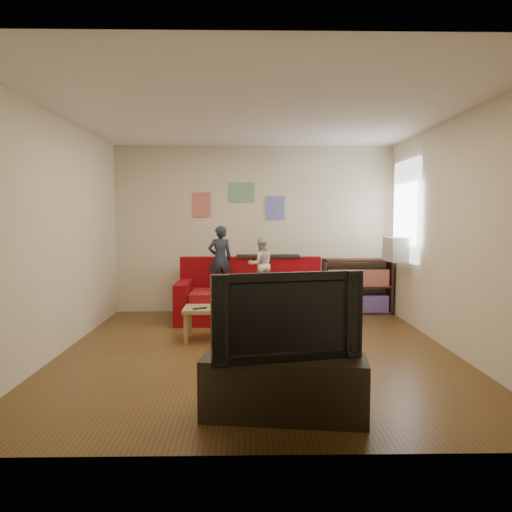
{
  "coord_description": "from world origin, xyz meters",
  "views": [
    {
      "loc": [
        -0.12,
        -5.65,
        1.56
      ],
      "look_at": [
        0.0,
        0.8,
        1.05
      ],
      "focal_mm": 35.0,
      "sensor_mm": 36.0,
      "label": 1
    }
  ],
  "objects_px": {
    "coffee_table": "(221,312)",
    "tv_stand": "(284,388)",
    "file_box": "(337,310)",
    "television": "(284,314)",
    "sofa": "(251,298)",
    "child_a": "(220,259)",
    "bookshelf": "(357,289)",
    "child_b": "(261,264)"
  },
  "relations": [
    {
      "from": "coffee_table",
      "to": "tv_stand",
      "type": "relative_size",
      "value": 0.73
    },
    {
      "from": "file_box",
      "to": "television",
      "type": "distance_m",
      "value": 3.77
    },
    {
      "from": "sofa",
      "to": "child_a",
      "type": "xyz_separation_m",
      "value": [
        -0.45,
        -0.17,
        0.62
      ]
    },
    {
      "from": "sofa",
      "to": "file_box",
      "type": "xyz_separation_m",
      "value": [
        1.29,
        -0.15,
        -0.16
      ]
    },
    {
      "from": "file_box",
      "to": "tv_stand",
      "type": "distance_m",
      "value": 3.71
    },
    {
      "from": "child_a",
      "to": "bookshelf",
      "type": "bearing_deg",
      "value": -177.87
    },
    {
      "from": "child_b",
      "to": "child_a",
      "type": "bearing_deg",
      "value": -16.35
    },
    {
      "from": "child_a",
      "to": "tv_stand",
      "type": "distance_m",
      "value": 3.66
    },
    {
      "from": "sofa",
      "to": "bookshelf",
      "type": "relative_size",
      "value": 1.99
    },
    {
      "from": "bookshelf",
      "to": "television",
      "type": "bearing_deg",
      "value": -109.69
    },
    {
      "from": "coffee_table",
      "to": "bookshelf",
      "type": "bearing_deg",
      "value": 39.02
    },
    {
      "from": "television",
      "to": "tv_stand",
      "type": "bearing_deg",
      "value": 76.76
    },
    {
      "from": "tv_stand",
      "to": "television",
      "type": "distance_m",
      "value": 0.58
    },
    {
      "from": "child_b",
      "to": "file_box",
      "type": "height_order",
      "value": "child_b"
    },
    {
      "from": "child_b",
      "to": "bookshelf",
      "type": "distance_m",
      "value": 1.77
    },
    {
      "from": "child_b",
      "to": "tv_stand",
      "type": "distance_m",
      "value": 3.58
    },
    {
      "from": "coffee_table",
      "to": "sofa",
      "type": "bearing_deg",
      "value": 72.28
    },
    {
      "from": "child_a",
      "to": "child_b",
      "type": "bearing_deg",
      "value": 165.29
    },
    {
      "from": "file_box",
      "to": "coffee_table",
      "type": "bearing_deg",
      "value": -147.23
    },
    {
      "from": "tv_stand",
      "to": "file_box",
      "type": "bearing_deg",
      "value": 81.04
    },
    {
      "from": "coffee_table",
      "to": "tv_stand",
      "type": "height_order",
      "value": "tv_stand"
    },
    {
      "from": "sofa",
      "to": "child_b",
      "type": "bearing_deg",
      "value": -49.81
    },
    {
      "from": "coffee_table",
      "to": "file_box",
      "type": "bearing_deg",
      "value": 32.77
    },
    {
      "from": "coffee_table",
      "to": "tv_stand",
      "type": "bearing_deg",
      "value": -76.02
    },
    {
      "from": "sofa",
      "to": "file_box",
      "type": "distance_m",
      "value": 1.3
    },
    {
      "from": "coffee_table",
      "to": "bookshelf",
      "type": "relative_size",
      "value": 0.84
    },
    {
      "from": "sofa",
      "to": "child_a",
      "type": "distance_m",
      "value": 0.79
    },
    {
      "from": "bookshelf",
      "to": "child_a",
      "type": "bearing_deg",
      "value": -163.16
    },
    {
      "from": "child_a",
      "to": "child_b",
      "type": "height_order",
      "value": "child_a"
    },
    {
      "from": "child_b",
      "to": "tv_stand",
      "type": "xyz_separation_m",
      "value": [
        0.08,
        -3.53,
        -0.62
      ]
    },
    {
      "from": "sofa",
      "to": "file_box",
      "type": "height_order",
      "value": "sofa"
    },
    {
      "from": "coffee_table",
      "to": "bookshelf",
      "type": "distance_m",
      "value": 2.72
    },
    {
      "from": "sofa",
      "to": "child_b",
      "type": "distance_m",
      "value": 0.58
    },
    {
      "from": "child_a",
      "to": "television",
      "type": "bearing_deg",
      "value": 86.12
    },
    {
      "from": "child_a",
      "to": "child_b",
      "type": "xyz_separation_m",
      "value": [
        0.6,
        0.0,
        -0.09
      ]
    },
    {
      "from": "bookshelf",
      "to": "tv_stand",
      "type": "xyz_separation_m",
      "value": [
        -1.5,
        -4.19,
        -0.15
      ]
    },
    {
      "from": "child_a",
      "to": "tv_stand",
      "type": "relative_size",
      "value": 0.76
    },
    {
      "from": "child_a",
      "to": "coffee_table",
      "type": "bearing_deg",
      "value": 78.5
    },
    {
      "from": "child_a",
      "to": "coffee_table",
      "type": "height_order",
      "value": "child_a"
    },
    {
      "from": "sofa",
      "to": "bookshelf",
      "type": "distance_m",
      "value": 1.79
    },
    {
      "from": "sofa",
      "to": "child_a",
      "type": "relative_size",
      "value": 2.26
    },
    {
      "from": "child_a",
      "to": "bookshelf",
      "type": "xyz_separation_m",
      "value": [
        2.17,
        0.66,
        -0.55
      ]
    }
  ]
}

